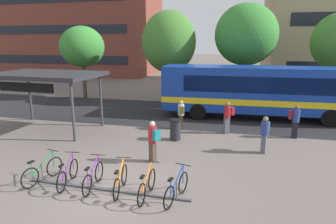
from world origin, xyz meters
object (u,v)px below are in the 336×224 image
at_px(city_bus, 260,90).
at_px(parked_bicycle_purple_1, 68,174).
at_px(parked_bicycle_orange_4, 147,186).
at_px(commuter_maroon_pack_3, 295,119).
at_px(parked_bicycle_orange_3, 120,181).
at_px(commuter_teal_pack_2, 265,132).
at_px(parked_bicycle_green_0, 43,171).
at_px(transit_shelter, 46,76).
at_px(commuter_olive_pack_1, 181,113).
at_px(street_tree_2, 82,47).
at_px(parked_bicycle_blue_5, 176,189).
at_px(commuter_red_pack_0, 228,115).
at_px(street_tree_1, 169,42).
at_px(street_tree_3, 246,35).
at_px(commuter_teal_pack_4, 153,139).
at_px(parked_bicycle_purple_2, 93,177).
at_px(trash_bin, 175,130).

height_order(city_bus, parked_bicycle_purple_1, city_bus).
bearing_deg(parked_bicycle_orange_4, commuter_maroon_pack_3, -36.20).
height_order(parked_bicycle_orange_3, commuter_teal_pack_2, commuter_teal_pack_2).
relative_size(parked_bicycle_green_0, transit_shelter, 0.29).
xyz_separation_m(commuter_olive_pack_1, street_tree_2, (-9.65, 7.06, 3.33)).
bearing_deg(parked_bicycle_purple_1, parked_bicycle_blue_5, -101.14).
bearing_deg(commuter_red_pack_0, street_tree_1, -83.74).
height_order(commuter_maroon_pack_3, street_tree_2, street_tree_2).
xyz_separation_m(parked_bicycle_blue_5, street_tree_3, (2.05, 14.98, 4.77)).
bearing_deg(commuter_olive_pack_1, parked_bicycle_purple_1, 146.90).
xyz_separation_m(commuter_olive_pack_1, commuter_teal_pack_2, (4.14, -2.58, 0.01)).
distance_m(parked_bicycle_purple_1, commuter_teal_pack_4, 3.43).
height_order(parked_bicycle_blue_5, street_tree_3, street_tree_3).
height_order(parked_bicycle_orange_4, commuter_red_pack_0, commuter_red_pack_0).
bearing_deg(street_tree_2, transit_shelter, -72.89).
distance_m(city_bus, street_tree_1, 7.97).
height_order(commuter_red_pack_0, commuter_maroon_pack_3, commuter_red_pack_0).
distance_m(transit_shelter, street_tree_1, 9.96).
bearing_deg(parked_bicycle_purple_2, commuter_red_pack_0, -35.08).
bearing_deg(commuter_maroon_pack_3, parked_bicycle_green_0, -134.23).
distance_m(parked_bicycle_purple_2, transit_shelter, 8.12).
distance_m(commuter_red_pack_0, street_tree_1, 9.36).
xyz_separation_m(parked_bicycle_purple_2, commuter_olive_pack_1, (1.54, 7.17, 0.54)).
bearing_deg(parked_bicycle_orange_3, commuter_olive_pack_1, -12.89).
bearing_deg(commuter_red_pack_0, parked_bicycle_green_0, 21.85).
height_order(transit_shelter, commuter_olive_pack_1, transit_shelter).
bearing_deg(street_tree_1, commuter_red_pack_0, -56.01).
relative_size(parked_bicycle_orange_3, commuter_red_pack_0, 1.02).
relative_size(commuter_maroon_pack_3, trash_bin, 1.63).
bearing_deg(transit_shelter, commuter_olive_pack_1, 16.05).
relative_size(parked_bicycle_green_0, parked_bicycle_purple_1, 0.99).
relative_size(parked_bicycle_purple_2, parked_bicycle_blue_5, 1.02).
distance_m(commuter_olive_pack_1, street_tree_2, 12.41).
bearing_deg(parked_bicycle_green_0, parked_bicycle_blue_5, -78.26).
xyz_separation_m(parked_bicycle_orange_4, street_tree_2, (-9.99, 14.37, 3.87)).
distance_m(commuter_red_pack_0, commuter_olive_pack_1, 2.50).
distance_m(parked_bicycle_orange_3, trash_bin, 5.43).
bearing_deg(commuter_red_pack_0, parked_bicycle_purple_1, 26.82).
distance_m(parked_bicycle_green_0, transit_shelter, 6.97).
distance_m(street_tree_2, street_tree_3, 13.01).
relative_size(parked_bicycle_purple_1, parked_bicycle_orange_4, 0.99).
relative_size(parked_bicycle_green_0, parked_bicycle_orange_4, 0.98).
xyz_separation_m(parked_bicycle_purple_2, transit_shelter, (-5.42, 5.50, 2.52)).
bearing_deg(trash_bin, parked_bicycle_purple_2, -106.59).
bearing_deg(street_tree_3, parked_bicycle_purple_1, -111.32).
height_order(commuter_red_pack_0, street_tree_3, street_tree_3).
height_order(parked_bicycle_purple_1, commuter_teal_pack_4, commuter_teal_pack_4).
xyz_separation_m(parked_bicycle_green_0, trash_bin, (3.51, 5.35, 0.13)).
relative_size(commuter_maroon_pack_3, street_tree_3, 0.23).
distance_m(city_bus, street_tree_3, 5.47).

